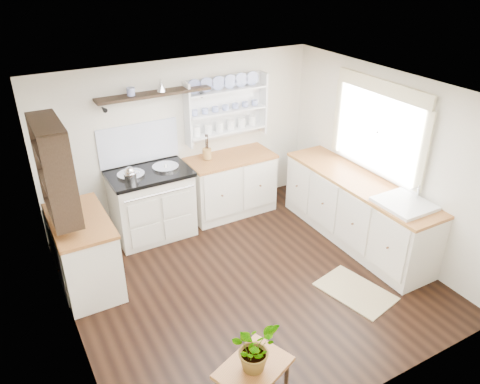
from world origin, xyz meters
name	(u,v)px	position (x,y,z in m)	size (l,w,h in m)	color
floor	(250,281)	(0.00, 0.00, 0.00)	(4.00, 3.80, 0.01)	black
wall_back	(183,141)	(0.00, 1.90, 1.15)	(4.00, 0.02, 2.30)	beige
wall_right	(385,161)	(2.00, 0.00, 1.15)	(0.02, 3.80, 2.30)	beige
wall_left	(62,249)	(-2.00, 0.00, 1.15)	(0.02, 3.80, 2.30)	beige
ceiling	(253,94)	(0.00, 0.00, 2.30)	(4.00, 3.80, 0.01)	white
window	(379,127)	(1.95, 0.15, 1.56)	(0.08, 1.55, 1.22)	white
aga_cooker	(152,203)	(-0.64, 1.57, 0.49)	(1.07, 0.74, 0.99)	beige
back_cabinets	(231,184)	(0.60, 1.60, 0.46)	(1.27, 0.63, 0.90)	silver
right_cabinets	(356,210)	(1.70, 0.10, 0.46)	(0.62, 2.43, 0.90)	silver
belfast_sink	(403,212)	(1.70, -0.65, 0.80)	(0.55, 0.60, 0.45)	white
left_cabinets	(84,252)	(-1.70, 0.90, 0.46)	(0.62, 1.13, 0.90)	silver
plate_rack	(224,107)	(0.65, 1.86, 1.56)	(1.20, 0.22, 0.90)	white
high_shelf	(154,95)	(-0.40, 1.78, 1.91)	(1.50, 0.29, 0.16)	black
left_shelving	(54,169)	(-1.84, 0.90, 1.55)	(0.28, 0.80, 1.05)	black
kettle	(130,175)	(-0.92, 1.45, 1.03)	(0.17, 0.17, 0.20)	silver
utensil_crock	(207,154)	(0.27, 1.68, 0.98)	(0.13, 0.13, 0.15)	#A1743B
center_table	(254,370)	(-0.79, -1.40, 0.30)	(0.76, 0.65, 0.35)	brown
potted_plant	(254,348)	(-0.79, -1.40, 0.57)	(0.40, 0.34, 0.44)	#3F7233
floor_rug	(355,291)	(0.97, -0.78, 0.01)	(0.55, 0.85, 0.02)	olive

